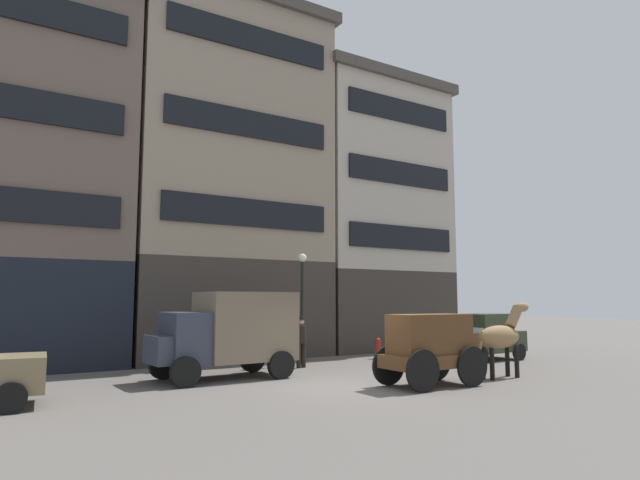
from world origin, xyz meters
name	(u,v)px	position (x,y,z in m)	size (l,w,h in m)	color
ground_plane	(357,387)	(0.00, 0.00, 0.00)	(120.00, 120.00, 0.00)	#605B56
building_far_left	(17,171)	(-7.92, 10.41, 7.11)	(7.74, 6.94, 14.14)	black
building_center_left	(218,180)	(0.01, 10.41, 7.71)	(8.82, 6.94, 15.35)	#38332D
building_center_right	(361,215)	(7.93, 10.41, 6.81)	(7.73, 6.94, 13.54)	#38332D
cargo_wagon	(431,344)	(1.85, -0.99, 1.15)	(2.93, 1.56, 1.98)	brown
draft_horse	(501,336)	(4.80, -0.99, 1.27)	(2.35, 0.64, 2.30)	#937047
delivery_truck_near	(228,331)	(-2.40, 3.39, 1.42)	(4.39, 2.22, 2.62)	#333847
sedan_light	(483,337)	(8.17, 2.70, 0.91)	(3.81, 2.08, 1.83)	#2D3823
pedestrian_officer	(301,340)	(0.88, 4.53, 0.98)	(0.51, 0.51, 1.79)	black
streetlamp_curbside	(302,292)	(1.39, 5.34, 2.67)	(0.32, 0.32, 4.12)	black
fire_hydrant_curbside	(378,348)	(5.05, 5.44, 0.43)	(0.24, 0.24, 0.83)	maroon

